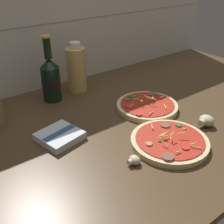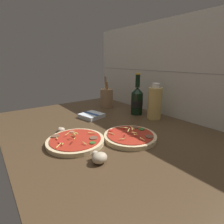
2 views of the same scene
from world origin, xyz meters
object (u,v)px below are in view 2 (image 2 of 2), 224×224
(pizza_near, at_px, (76,141))
(pizza_far, at_px, (130,136))
(dish_towel, at_px, (91,116))
(beer_bottle, at_px, (137,100))
(utensil_crock, at_px, (107,98))
(oil_bottle, at_px, (155,103))
(mushroom_right, at_px, (61,130))
(mushroom_left, at_px, (99,158))

(pizza_near, xyz_separation_m, pizza_far, (0.11, 0.22, 0.00))
(dish_towel, bearing_deg, pizza_near, -41.44)
(dish_towel, bearing_deg, beer_bottle, 67.66)
(beer_bottle, xyz_separation_m, utensil_crock, (-0.26, -0.05, -0.02))
(oil_bottle, relative_size, mushroom_right, 5.59)
(pizza_near, bearing_deg, mushroom_right, -177.97)
(oil_bottle, bearing_deg, pizza_near, -87.75)
(oil_bottle, relative_size, dish_towel, 1.46)
(mushroom_left, bearing_deg, mushroom_right, -178.97)
(pizza_near, relative_size, dish_towel, 1.66)
(beer_bottle, xyz_separation_m, dish_towel, (-0.11, -0.28, -0.08))
(pizza_far, relative_size, mushroom_right, 6.17)
(pizza_far, xyz_separation_m, oil_bottle, (-0.13, 0.31, 0.09))
(beer_bottle, bearing_deg, oil_bottle, 8.18)
(pizza_near, height_order, beer_bottle, beer_bottle)
(beer_bottle, distance_m, mushroom_left, 0.61)
(pizza_near, xyz_separation_m, utensil_crock, (-0.41, 0.45, 0.06))
(pizza_far, relative_size, oil_bottle, 1.10)
(pizza_far, xyz_separation_m, beer_bottle, (-0.26, 0.29, 0.08))
(beer_bottle, height_order, oil_bottle, beer_bottle)
(pizza_near, bearing_deg, utensil_crock, 132.35)
(pizza_far, distance_m, dish_towel, 0.37)
(pizza_near, xyz_separation_m, beer_bottle, (-0.15, 0.51, 0.08))
(oil_bottle, distance_m, mushroom_left, 0.57)
(utensil_crock, xyz_separation_m, dish_towel, (0.15, -0.22, -0.06))
(mushroom_right, height_order, dish_towel, same)
(pizza_near, bearing_deg, oil_bottle, 92.25)
(dish_towel, bearing_deg, mushroom_right, -64.81)
(pizza_near, xyz_separation_m, mushroom_right, (-0.15, -0.01, 0.00))
(pizza_far, relative_size, utensil_crock, 1.04)
(mushroom_left, bearing_deg, beer_bottle, 123.33)
(pizza_far, bearing_deg, pizza_near, -116.12)
(beer_bottle, height_order, mushroom_left, beer_bottle)
(pizza_near, bearing_deg, dish_towel, 138.56)
(pizza_near, height_order, oil_bottle, oil_bottle)
(pizza_near, relative_size, pizza_far, 1.04)
(pizza_far, height_order, utensil_crock, utensil_crock)
(mushroom_left, relative_size, utensil_crock, 0.26)
(pizza_far, relative_size, mushroom_left, 4.07)
(beer_bottle, relative_size, mushroom_left, 4.54)
(oil_bottle, bearing_deg, dish_towel, -129.50)
(mushroom_right, height_order, utensil_crock, utensil_crock)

